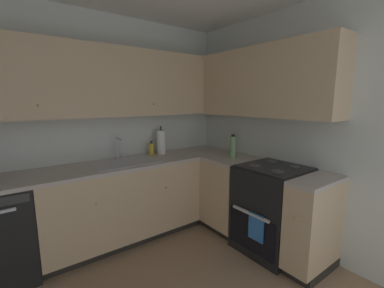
{
  "coord_description": "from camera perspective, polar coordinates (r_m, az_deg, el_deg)",
  "views": [
    {
      "loc": [
        -0.58,
        -1.39,
        1.56
      ],
      "look_at": [
        0.97,
        0.69,
        1.12
      ],
      "focal_mm": 23.87,
      "sensor_mm": 36.0,
      "label": 1
    }
  ],
  "objects": [
    {
      "name": "upper_cabinets_right",
      "position": [
        3.01,
        13.19,
        13.1
      ],
      "size": [
        0.32,
        1.95,
        0.72
      ],
      "color": "tan"
    },
    {
      "name": "countertop_right",
      "position": [
        2.83,
        14.15,
        -4.61
      ],
      "size": [
        0.6,
        1.4,
        0.03
      ],
      "color": "#B7A89E",
      "rests_on": "lower_cabinets_right"
    },
    {
      "name": "paper_towel_roll",
      "position": [
        3.24,
        -6.94,
        0.45
      ],
      "size": [
        0.11,
        0.11,
        0.36
      ],
      "color": "white",
      "rests_on": "countertop_back"
    },
    {
      "name": "lower_cabinets_right",
      "position": [
        2.98,
        13.83,
        -12.84
      ],
      "size": [
        0.62,
        1.4,
        0.85
      ],
      "color": "tan",
      "rests_on": "ground_plane"
    },
    {
      "name": "oil_bottle",
      "position": [
        3.03,
        9.12,
        -0.64
      ],
      "size": [
        0.08,
        0.08,
        0.28
      ],
      "color": "#729E66",
      "rests_on": "countertop_right"
    },
    {
      "name": "sink",
      "position": [
        2.88,
        -14.54,
        -4.87
      ],
      "size": [
        0.69,
        0.4,
        0.1
      ],
      "color": "#B7B7BC",
      "rests_on": "countertop_back"
    },
    {
      "name": "upper_cabinets_back",
      "position": [
        2.89,
        -20.45,
        12.9
      ],
      "size": [
        2.59,
        0.34,
        0.72
      ],
      "color": "tan"
    },
    {
      "name": "wall_back",
      "position": [
        3.02,
        -25.5,
        2.85
      ],
      "size": [
        3.83,
        0.05,
        2.49
      ],
      "primitive_type": "cube",
      "color": "silver",
      "rests_on": "ground_plane"
    },
    {
      "name": "countertop_back",
      "position": [
        2.89,
        -15.56,
        -4.41
      ],
      "size": [
        2.91,
        0.6,
        0.03
      ],
      "primitive_type": "cube",
      "color": "#B7A89E",
      "rests_on": "lower_cabinets_back"
    },
    {
      "name": "oven_range",
      "position": [
        2.86,
        17.5,
        -13.52
      ],
      "size": [
        0.68,
        0.62,
        1.04
      ],
      "color": "black",
      "rests_on": "ground_plane"
    },
    {
      "name": "lower_cabinets_back",
      "position": [
        3.03,
        -15.15,
        -12.51
      ],
      "size": [
        1.7,
        0.62,
        0.85
      ],
      "color": "tan",
      "rests_on": "ground_plane"
    },
    {
      "name": "faucet",
      "position": [
        3.03,
        -16.13,
        -0.56
      ],
      "size": [
        0.07,
        0.16,
        0.25
      ],
      "color": "silver",
      "rests_on": "countertop_back"
    },
    {
      "name": "soap_bottle",
      "position": [
        3.21,
        -9.02,
        -1.05
      ],
      "size": [
        0.07,
        0.07,
        0.17
      ],
      "color": "gold",
      "rests_on": "countertop_back"
    },
    {
      "name": "wall_right",
      "position": [
        2.85,
        23.85,
        2.61
      ],
      "size": [
        0.05,
        3.17,
        2.49
      ],
      "primitive_type": "cube",
      "color": "silver",
      "rests_on": "ground_plane"
    }
  ]
}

